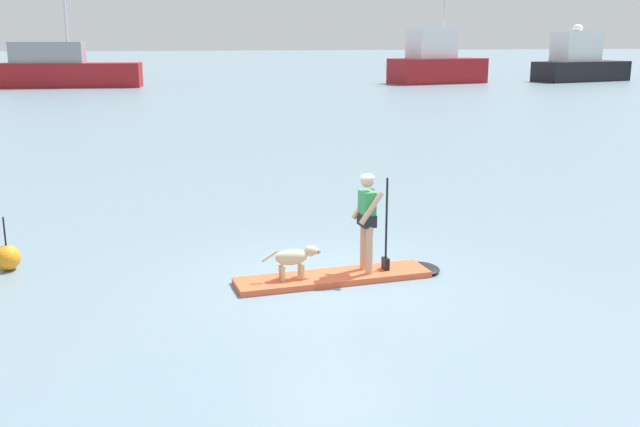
# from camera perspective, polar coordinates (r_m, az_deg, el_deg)

# --- Properties ---
(ground_plane) EXTENTS (400.00, 400.00, 0.00)m
(ground_plane) POSITION_cam_1_polar(r_m,az_deg,el_deg) (12.10, 1.02, -5.24)
(ground_plane) COLOR slate
(paddleboard) EXTENTS (3.58, 1.05, 0.10)m
(paddleboard) POSITION_cam_1_polar(r_m,az_deg,el_deg) (12.16, 2.04, -4.91)
(paddleboard) COLOR #E55933
(paddleboard) RESTS_ON ground_plane
(person_paddler) EXTENTS (0.63, 0.51, 1.66)m
(person_paddler) POSITION_cam_1_polar(r_m,az_deg,el_deg) (12.00, 3.76, -0.17)
(person_paddler) COLOR tan
(person_paddler) RESTS_ON paddleboard
(dog) EXTENTS (1.00, 0.27, 0.53)m
(dog) POSITION_cam_1_polar(r_m,az_deg,el_deg) (11.78, -2.01, -3.47)
(dog) COLOR #CCB78C
(dog) RESTS_ON paddleboard
(moored_boat_center) EXTENTS (12.39, 3.80, 12.48)m
(moored_boat_center) POSITION_cam_1_polar(r_m,az_deg,el_deg) (61.71, -19.75, 10.53)
(moored_boat_center) COLOR maroon
(moored_boat_center) RESTS_ON ground_plane
(moored_boat_far_port) EXTENTS (8.68, 5.10, 12.67)m
(moored_boat_far_port) POSITION_cam_1_polar(r_m,az_deg,el_deg) (64.27, 9.04, 11.56)
(moored_boat_far_port) COLOR maroon
(moored_boat_far_port) RESTS_ON ground_plane
(moored_boat_outer) EXTENTS (9.55, 5.21, 4.95)m
(moored_boat_outer) POSITION_cam_1_polar(r_m,az_deg,el_deg) (70.39, 19.62, 11.02)
(moored_boat_outer) COLOR black
(moored_boat_outer) RESTS_ON ground_plane
(marker_buoy) EXTENTS (0.44, 0.44, 0.94)m
(marker_buoy) POSITION_cam_1_polar(r_m,az_deg,el_deg) (13.66, -23.25, -3.19)
(marker_buoy) COLOR orange
(marker_buoy) RESTS_ON ground_plane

